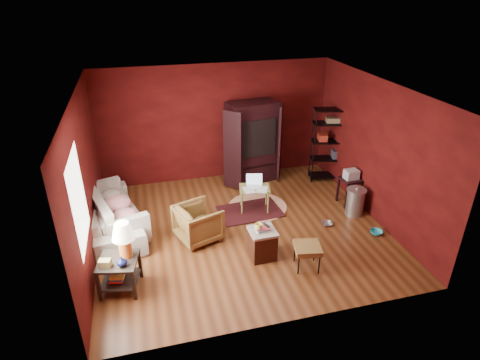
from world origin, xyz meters
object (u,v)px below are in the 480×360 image
object	(u,v)px
side_table	(121,250)
wire_shelving	(331,142)
laptop_desk	(255,190)
sofa	(111,210)
armchair	(198,221)
tv_armoire	(252,141)
hamper	(262,243)

from	to	relation	value
side_table	wire_shelving	size ratio (longest dim) A/B	0.65
laptop_desk	sofa	bearing A→B (deg)	-167.04
armchair	tv_armoire	bearing A→B (deg)	-57.17
sofa	laptop_desk	bearing A→B (deg)	-98.57
side_table	hamper	distance (m)	2.40
sofa	hamper	distance (m)	3.04
side_table	laptop_desk	xyz separation A→B (m)	(2.69, 1.79, -0.22)
armchair	laptop_desk	xyz separation A→B (m)	(1.33, 0.77, 0.10)
wire_shelving	side_table	bearing A→B (deg)	-137.23
laptop_desk	tv_armoire	size ratio (longest dim) A/B	0.40
sofa	tv_armoire	bearing A→B (deg)	-75.54
laptop_desk	tv_armoire	world-z (taller)	tv_armoire
hamper	sofa	bearing A→B (deg)	148.62
laptop_desk	wire_shelving	bearing A→B (deg)	36.57
sofa	armchair	bearing A→B (deg)	-123.96
tv_armoire	hamper	bearing A→B (deg)	-112.94
armchair	laptop_desk	distance (m)	1.54
side_table	hamper	world-z (taller)	side_table
sofa	wire_shelving	distance (m)	5.24
armchair	wire_shelving	xyz separation A→B (m)	(3.52, 1.75, 0.60)
laptop_desk	tv_armoire	xyz separation A→B (m)	(0.34, 1.40, 0.54)
tv_armoire	wire_shelving	world-z (taller)	tv_armoire
armchair	side_table	xyz separation A→B (m)	(-1.36, -1.03, 0.32)
sofa	armchair	world-z (taller)	sofa
side_table	wire_shelving	xyz separation A→B (m)	(4.88, 2.78, 0.28)
laptop_desk	wire_shelving	xyz separation A→B (m)	(2.19, 0.99, 0.50)
laptop_desk	wire_shelving	world-z (taller)	wire_shelving
armchair	wire_shelving	world-z (taller)	wire_shelving
armchair	tv_armoire	distance (m)	2.81
tv_armoire	wire_shelving	bearing A→B (deg)	-22.79
side_table	tv_armoire	bearing A→B (deg)	46.42
laptop_desk	wire_shelving	distance (m)	2.46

